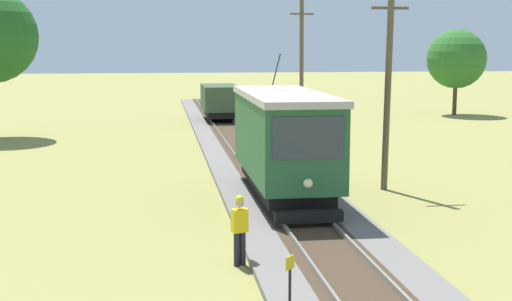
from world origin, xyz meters
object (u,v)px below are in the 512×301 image
Objects in this scene: tree_horizon at (456,59)px; utility_pole_mid at (302,66)px; trackside_signal_marker at (290,280)px; freight_car at (220,101)px; red_tram at (284,140)px; utility_pole_near_tram at (388,86)px; track_worker at (240,227)px.

utility_pole_mid is at bearing -142.39° from tree_horizon.
trackside_signal_marker is 43.76m from tree_horizon.
red_tram is at bearing -89.99° from freight_car.
utility_pole_near_tram is 1.16× the size of tree_horizon.
utility_pole_near_tram is at bearing 63.27° from trackside_signal_marker.
track_worker is at bearing -108.60° from red_tram.
red_tram is at bearing -103.42° from utility_pole_mid.
utility_pole_mid is 4.59× the size of track_worker.
tree_horizon reaches higher than track_worker.
utility_pole_mid is 1.24× the size of tree_horizon.
utility_pole_mid is at bearing 78.06° from trackside_signal_marker.
trackside_signal_marker is 0.66× the size of track_worker.
red_tram is 34.10m from tree_horizon.
utility_pole_near_tram is 0.94× the size of utility_pole_mid.
utility_pole_mid reaches higher than utility_pole_near_tram.
utility_pole_mid is 25.35m from track_worker.
utility_pole_near_tram is at bearing -80.23° from freight_car.
tree_horizon is (14.46, 11.14, 0.15)m from utility_pole_mid.
utility_pole_mid reaches higher than track_worker.
utility_pole_near_tram is (4.14, -24.08, 2.37)m from freight_car.
red_tram is 1.11× the size of utility_pole_near_tram.
utility_pole_near_tram is 10.98m from track_worker.
trackside_signal_marker is at bearing -117.71° from tree_horizon.
tree_horizon is at bearing 56.86° from red_tram.
red_tram is at bearing -160.98° from utility_pole_near_tram.
utility_pole_mid reaches higher than freight_car.
utility_pole_near_tram is 15.93m from utility_pole_mid.
utility_pole_near_tram is 13.32m from trackside_signal_marker.
utility_pole_mid is at bearing -63.06° from freight_car.
utility_pole_mid reaches higher than red_tram.
red_tram is 1.04× the size of utility_pole_mid.
freight_car reaches higher than trackside_signal_marker.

